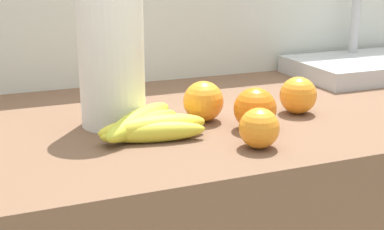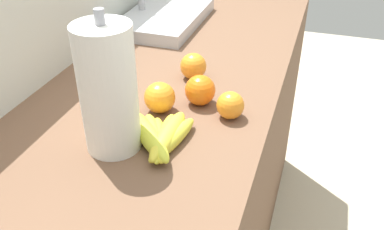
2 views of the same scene
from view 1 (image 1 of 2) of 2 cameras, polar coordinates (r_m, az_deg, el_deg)
name	(u,v)px [view 1 (image 1 of 2)]	position (r m, az deg, el deg)	size (l,w,h in m)	color
wall_back	(193,174)	(1.49, 0.10, -6.31)	(2.36, 0.06, 1.30)	silver
banana_bunch	(147,126)	(0.92, -4.85, -1.21)	(0.20, 0.18, 0.04)	gold
orange_back_left	(255,109)	(0.96, 6.71, 0.65)	(0.08, 0.08, 0.08)	orange
orange_back_right	(259,128)	(0.87, 7.15, -1.40)	(0.07, 0.07, 0.07)	orange
orange_far_right	(203,101)	(1.00, 1.22, 1.46)	(0.08, 0.08, 0.08)	orange
orange_front	(298,95)	(1.07, 11.21, 2.06)	(0.07, 0.07, 0.07)	orange
paper_towel_roll	(111,51)	(0.97, -8.59, 6.77)	(0.12, 0.12, 0.30)	white
sink_basin	(373,65)	(1.48, 18.70, 5.02)	(0.42, 0.25, 0.21)	#B7BABF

